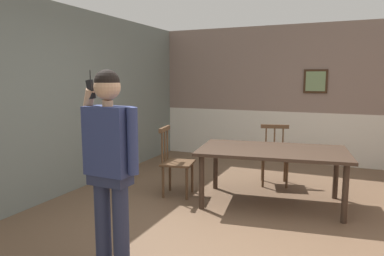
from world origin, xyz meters
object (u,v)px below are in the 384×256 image
at_px(dining_table, 272,155).
at_px(person_figure, 110,155).
at_px(chair_by_doorway, 275,155).
at_px(chair_near_window, 175,162).

relative_size(dining_table, person_figure, 1.17).
distance_m(dining_table, chair_by_doorway, 0.94).
height_order(chair_near_window, person_figure, person_figure).
bearing_deg(chair_by_doorway, chair_near_window, 29.10).
height_order(dining_table, person_figure, person_figure).
relative_size(chair_by_doorway, person_figure, 0.53).
distance_m(chair_by_doorway, person_figure, 3.19).
bearing_deg(chair_by_doorway, person_figure, 60.55).
height_order(dining_table, chair_near_window, chair_near_window).
height_order(chair_by_doorway, person_figure, person_figure).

